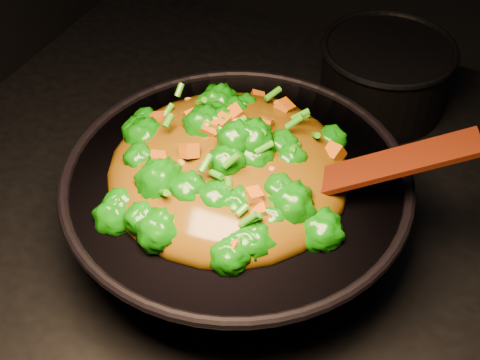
% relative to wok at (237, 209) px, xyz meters
% --- Properties ---
extents(wok, '(0.54, 0.54, 0.12)m').
position_rel_wok_xyz_m(wok, '(0.00, 0.00, 0.00)').
color(wok, black).
rests_on(wok, stovetop).
extents(stir_fry, '(0.32, 0.32, 0.11)m').
position_rel_wok_xyz_m(stir_fry, '(-0.01, -0.00, 0.11)').
color(stir_fry, '#0E6307').
rests_on(stir_fry, wok).
extents(spatula, '(0.26, 0.15, 0.11)m').
position_rel_wok_xyz_m(spatula, '(0.15, 0.03, 0.11)').
color(spatula, '#341107').
rests_on(spatula, wok).
extents(back_pot, '(0.24, 0.24, 0.12)m').
position_rel_wok_xyz_m(back_pot, '(0.09, 0.38, -0.00)').
color(back_pot, black).
rests_on(back_pot, stovetop).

